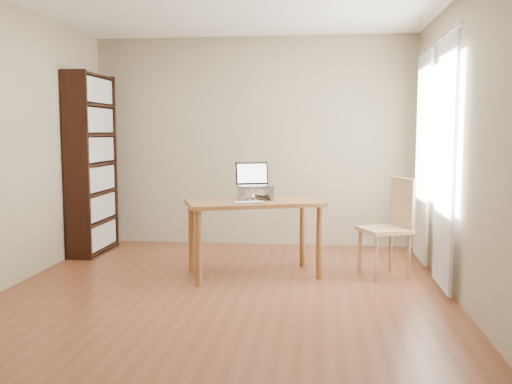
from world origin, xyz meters
name	(u,v)px	position (x,y,z in m)	size (l,w,h in m)	color
room	(228,146)	(0.03, 0.01, 1.30)	(4.04, 4.54, 2.64)	brown
bookshelf	(92,164)	(-1.83, 1.55, 1.05)	(0.30, 0.90, 2.10)	black
curtains	(433,158)	(1.92, 0.80, 1.17)	(0.03, 1.90, 2.25)	silver
desk	(254,212)	(0.19, 0.64, 0.64)	(1.44, 1.05, 0.75)	brown
laptop_stand	(255,192)	(0.19, 0.72, 0.83)	(0.32, 0.25, 0.13)	silver
laptop	(256,180)	(0.19, 0.78, 0.94)	(0.39, 0.38, 0.24)	silver
keyboard	(249,203)	(0.17, 0.42, 0.76)	(0.31, 0.24, 0.02)	silver
coaster	(312,205)	(0.76, 0.38, 0.75)	(0.10, 0.10, 0.01)	brown
cat	(253,194)	(0.16, 0.75, 0.81)	(0.22, 0.46, 0.13)	#443E35
chair	(393,223)	(1.55, 0.77, 0.53)	(0.57, 0.56, 0.97)	tan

